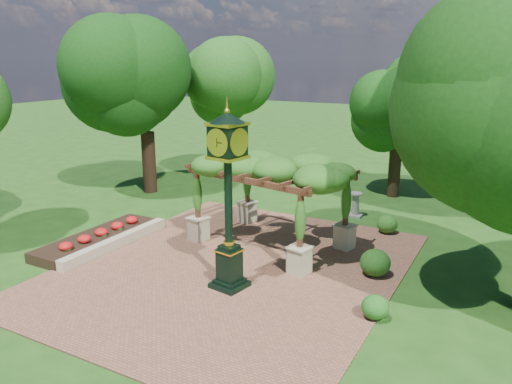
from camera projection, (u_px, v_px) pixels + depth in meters
The scene contains 13 objects.
ground at pixel (217, 280), 15.30m from camera, with size 120.00×120.00×0.00m, color #1E4714.
brick_plaza at pixel (234, 267), 16.14m from camera, with size 10.00×12.00×0.04m, color brown.
border_wall at pixel (116, 243), 17.80m from camera, with size 0.35×5.00×0.40m, color #C6B793.
flower_bed at pixel (98, 239), 18.22m from camera, with size 1.50×5.00×0.36m, color red.
pedestal_clock at pixel (228, 185), 13.95m from camera, with size 1.19×1.19×5.24m.
pergola at pixel (270, 171), 17.45m from camera, with size 5.87×4.32×3.34m.
sundial at pixel (355, 206), 21.27m from camera, with size 0.61×0.61×1.05m.
shrub_front at pixel (375, 307), 12.87m from camera, with size 0.71×0.71×0.64m, color #205A19.
shrub_mid at pixel (375, 263), 15.39m from camera, with size 0.94×0.94×0.85m, color #1F4D15.
shrub_back at pixel (387, 224), 19.19m from camera, with size 0.78×0.78×0.71m, color #2B641D.
tree_west_near at pixel (145, 83), 23.98m from camera, with size 4.98×4.98×7.88m.
tree_west_far at pixel (229, 79), 27.01m from camera, with size 4.24×4.24×7.97m.
tree_north at pixel (399, 102), 23.38m from camera, with size 3.03×3.03×6.69m.
Camera 1 is at (7.80, -11.77, 6.58)m, focal length 35.00 mm.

